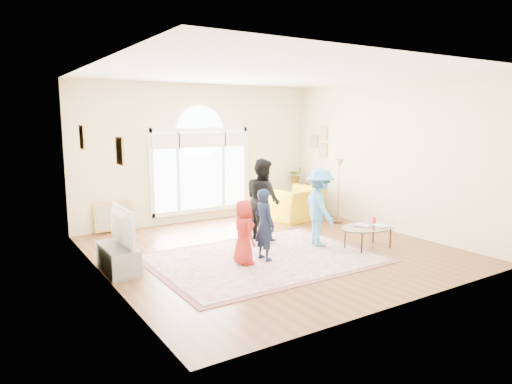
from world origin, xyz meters
TOP-DOWN VIEW (x-y plane):
  - ground at (0.00, 0.00)m, footprint 6.00×6.00m
  - room_shell at (0.01, 2.83)m, footprint 6.00×6.00m
  - area_rug at (-0.43, -0.39)m, footprint 3.60×2.60m
  - rug_border at (-0.43, -0.39)m, footprint 3.80×2.80m
  - tv_console at (-2.75, 0.30)m, footprint 0.45×1.00m
  - television at (-2.74, 0.30)m, footprint 0.17×1.06m
  - coffee_table at (1.57, -0.90)m, footprint 1.18×0.76m
  - armchair at (1.91, 1.80)m, footprint 1.36×1.23m
  - side_cabinet at (2.78, 2.31)m, footprint 0.40×0.50m
  - floor_lamp at (2.54, 0.98)m, footprint 0.31×0.31m
  - plant_pedestal at (2.70, 2.83)m, footprint 0.20×0.20m
  - potted_plant at (2.70, 2.83)m, footprint 0.47×0.43m
  - leaning_picture at (-2.11, 2.90)m, footprint 0.80×0.14m
  - child_red at (-0.89, -0.48)m, footprint 0.37×0.55m
  - child_navy at (-0.48, -0.48)m, footprint 0.33×0.47m
  - child_black at (0.24, 0.66)m, footprint 0.68×0.84m
  - child_blue at (0.90, -0.28)m, footprint 0.80×1.07m

SIDE VIEW (x-z plane):
  - ground at x=0.00m, z-range 0.00..0.00m
  - leaning_picture at x=-2.11m, z-range -0.31..0.31m
  - rug_border at x=-0.43m, z-range 0.00..0.01m
  - area_rug at x=-0.43m, z-range 0.00..0.02m
  - tv_console at x=-2.75m, z-range 0.00..0.42m
  - side_cabinet at x=2.78m, z-range 0.00..0.70m
  - plant_pedestal at x=2.70m, z-range 0.00..0.70m
  - armchair at x=1.91m, z-range 0.00..0.78m
  - coffee_table at x=1.57m, z-range 0.13..0.67m
  - child_red at x=-0.89m, z-range 0.02..1.10m
  - child_navy at x=-0.48m, z-range 0.02..1.25m
  - television at x=-2.74m, z-range 0.42..1.03m
  - child_blue at x=0.90m, z-range 0.02..1.49m
  - child_black at x=0.24m, z-range 0.02..1.64m
  - potted_plant at x=2.70m, z-range 0.70..1.13m
  - floor_lamp at x=2.54m, z-range 0.53..2.04m
  - room_shell at x=0.01m, z-range -1.43..4.57m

